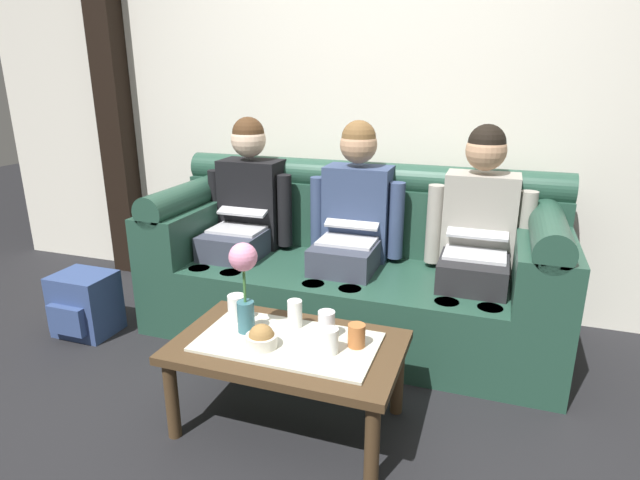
# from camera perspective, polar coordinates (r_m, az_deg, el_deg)

# --- Properties ---
(ground_plane) EXTENTS (14.00, 14.00, 0.00)m
(ground_plane) POSITION_cam_1_polar(r_m,az_deg,el_deg) (2.30, -5.38, -22.08)
(ground_plane) COLOR black
(back_wall_patterned) EXTENTS (6.00, 0.12, 2.90)m
(back_wall_patterned) POSITION_cam_1_polar(r_m,az_deg,el_deg) (3.38, 6.44, 17.39)
(back_wall_patterned) COLOR silver
(back_wall_patterned) RESTS_ON ground_plane
(timber_pillar) EXTENTS (0.20, 0.20, 2.90)m
(timber_pillar) POSITION_cam_1_polar(r_m,az_deg,el_deg) (4.14, -21.82, 16.36)
(timber_pillar) COLOR black
(timber_pillar) RESTS_ON ground_plane
(couch) EXTENTS (2.31, 0.88, 0.96)m
(couch) POSITION_cam_1_polar(r_m,az_deg,el_deg) (3.07, 3.49, -3.23)
(couch) COLOR #234738
(couch) RESTS_ON ground_plane
(person_left) EXTENTS (0.56, 0.67, 1.22)m
(person_left) POSITION_cam_1_polar(r_m,az_deg,el_deg) (3.22, -8.28, 3.04)
(person_left) COLOR #383D4C
(person_left) RESTS_ON ground_plane
(person_middle) EXTENTS (0.56, 0.67, 1.22)m
(person_middle) POSITION_cam_1_polar(r_m,az_deg,el_deg) (2.97, 3.58, 1.95)
(person_middle) COLOR #383D4C
(person_middle) RESTS_ON ground_plane
(person_right) EXTENTS (0.56, 0.67, 1.22)m
(person_right) POSITION_cam_1_polar(r_m,az_deg,el_deg) (2.87, 16.86, 0.63)
(person_right) COLOR #232326
(person_right) RESTS_ON ground_plane
(coffee_table) EXTENTS (0.95, 0.57, 0.41)m
(coffee_table) POSITION_cam_1_polar(r_m,az_deg,el_deg) (2.24, -3.53, -12.25)
(coffee_table) COLOR #47331E
(coffee_table) RESTS_ON ground_plane
(flower_vase) EXTENTS (0.12, 0.12, 0.40)m
(flower_vase) POSITION_cam_1_polar(r_m,az_deg,el_deg) (2.20, -8.32, -3.88)
(flower_vase) COLOR #336672
(flower_vase) RESTS_ON coffee_table
(snack_bowl) EXTENTS (0.13, 0.13, 0.11)m
(snack_bowl) POSITION_cam_1_polar(r_m,az_deg,el_deg) (2.16, -6.42, -10.66)
(snack_bowl) COLOR silver
(snack_bowl) RESTS_ON coffee_table
(cup_near_left) EXTENTS (0.07, 0.07, 0.10)m
(cup_near_left) POSITION_cam_1_polar(r_m,az_deg,el_deg) (2.10, 1.10, -10.97)
(cup_near_left) COLOR white
(cup_near_left) RESTS_ON coffee_table
(cup_near_right) EXTENTS (0.07, 0.07, 0.12)m
(cup_near_right) POSITION_cam_1_polar(r_m,az_deg,el_deg) (2.20, 0.72, -9.26)
(cup_near_right) COLOR silver
(cup_near_right) RESTS_ON coffee_table
(cup_far_center) EXTENTS (0.06, 0.06, 0.12)m
(cup_far_center) POSITION_cam_1_polar(r_m,az_deg,el_deg) (2.30, -2.77, -8.04)
(cup_far_center) COLOR white
(cup_far_center) RESTS_ON coffee_table
(cup_far_left) EXTENTS (0.08, 0.08, 0.12)m
(cup_far_left) POSITION_cam_1_polar(r_m,az_deg,el_deg) (2.38, -9.11, -7.34)
(cup_far_left) COLOR white
(cup_far_left) RESTS_ON coffee_table
(cup_far_right) EXTENTS (0.07, 0.07, 0.10)m
(cup_far_right) POSITION_cam_1_polar(r_m,az_deg,el_deg) (2.15, 4.02, -10.38)
(cup_far_right) COLOR #B26633
(cup_far_right) RESTS_ON coffee_table
(backpack_left) EXTENTS (0.33, 0.31, 0.37)m
(backpack_left) POSITION_cam_1_polar(r_m,az_deg,el_deg) (3.36, -24.35, -6.45)
(backpack_left) COLOR #33477A
(backpack_left) RESTS_ON ground_plane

